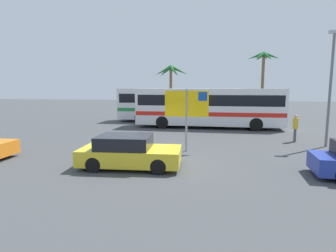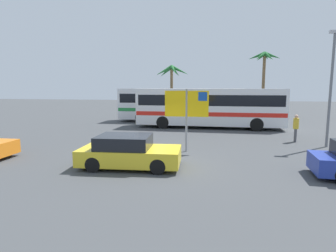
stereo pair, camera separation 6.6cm
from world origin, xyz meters
name	(u,v)px [view 2 (the right image)]	position (x,y,z in m)	size (l,w,h in m)	color
ground	(148,163)	(0.00, 0.00, 0.00)	(120.00, 120.00, 0.00)	#424447
bus_front_coach	(209,106)	(2.14, 11.43, 1.78)	(11.64, 2.57, 3.17)	white
bus_rear_coach	(181,103)	(-0.68, 14.83, 1.78)	(11.64, 2.57, 3.17)	white
ferry_sign	(187,106)	(1.40, 2.58, 2.33)	(2.20, 0.11, 3.20)	gray
car_yellow	(129,152)	(-0.64, -0.65, 0.64)	(4.21, 2.19, 1.32)	yellow
pedestrian_by_bus	(296,126)	(7.51, 6.30, 0.97)	(0.32, 0.32, 1.66)	#4C4C51
lamp_post_left_side	(331,84)	(8.85, 5.14, 3.44)	(0.56, 0.20, 6.24)	slate
palm_tree_seaside	(172,76)	(-2.51, 20.42, 4.62)	(3.80, 3.88, 5.81)	brown
palm_tree_inland	(264,64)	(7.59, 20.84, 5.80)	(3.56, 3.40, 7.12)	brown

